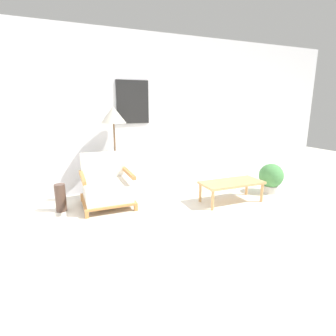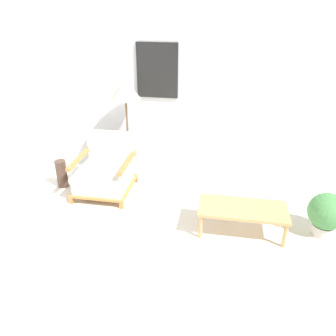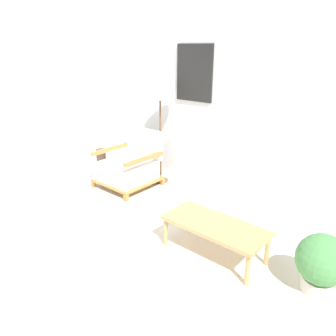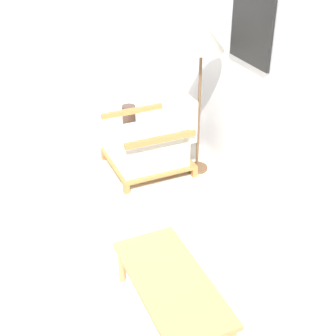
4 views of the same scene
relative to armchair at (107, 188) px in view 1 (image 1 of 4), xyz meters
The scene contains 7 objects.
ground_plane 1.98m from the armchair, 62.97° to the right, with size 14.00×14.00×0.00m, color silver.
wall_back 1.55m from the armchair, 37.61° to the left, with size 8.00×0.09×2.70m.
armchair is the anchor object (origin of this frame).
floor_lamp 1.12m from the armchair, 60.14° to the left, with size 0.40×0.40×1.48m.
coffee_table 1.93m from the armchair, 18.41° to the right, with size 0.98×0.45×0.33m.
vase 0.66m from the armchair, behind, with size 0.15×0.15×0.40m, color #473328.
potted_plant 2.80m from the armchair, ahead, with size 0.42×0.42×0.51m.
Camera 1 is at (-1.47, -2.11, 1.49)m, focal length 28.00 mm.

